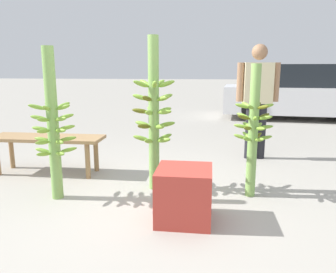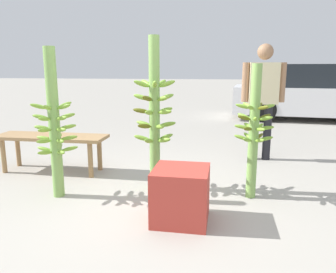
# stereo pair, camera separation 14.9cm
# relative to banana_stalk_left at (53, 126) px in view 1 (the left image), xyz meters

# --- Properties ---
(ground_plane) EXTENTS (80.00, 80.00, 0.00)m
(ground_plane) POSITION_rel_banana_stalk_left_xyz_m (0.97, -0.08, -0.75)
(ground_plane) COLOR #9E998E
(banana_stalk_left) EXTENTS (0.44, 0.44, 1.52)m
(banana_stalk_left) POSITION_rel_banana_stalk_left_xyz_m (0.00, 0.00, 0.00)
(banana_stalk_left) COLOR #7AA851
(banana_stalk_left) RESTS_ON ground_plane
(banana_stalk_center) EXTENTS (0.47, 0.47, 1.64)m
(banana_stalk_center) POSITION_rel_banana_stalk_left_xyz_m (0.94, 0.40, 0.09)
(banana_stalk_center) COLOR #7AA851
(banana_stalk_center) RESTS_ON ground_plane
(banana_stalk_right) EXTENTS (0.39, 0.39, 1.36)m
(banana_stalk_right) POSITION_rel_banana_stalk_left_xyz_m (1.97, 0.32, -0.04)
(banana_stalk_right) COLOR #7AA851
(banana_stalk_right) RESTS_ON ground_plane
(vendor_person) EXTENTS (0.61, 0.22, 1.65)m
(vendor_person) POSITION_rel_banana_stalk_left_xyz_m (2.21, 1.83, 0.24)
(vendor_person) COLOR black
(vendor_person) RESTS_ON ground_plane
(market_bench) EXTENTS (1.43, 0.44, 0.48)m
(market_bench) POSITION_rel_banana_stalk_left_xyz_m (-0.49, 0.77, -0.34)
(market_bench) COLOR #99754C
(market_bench) RESTS_ON ground_plane
(parked_car) EXTENTS (4.16, 2.11, 1.42)m
(parked_car) POSITION_rel_banana_stalk_left_xyz_m (3.98, 6.10, -0.07)
(parked_car) COLOR silver
(parked_car) RESTS_ON ground_plane
(produce_crate) EXTENTS (0.47, 0.47, 0.47)m
(produce_crate) POSITION_rel_banana_stalk_left_xyz_m (1.33, -0.34, -0.51)
(produce_crate) COLOR #B2382D
(produce_crate) RESTS_ON ground_plane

